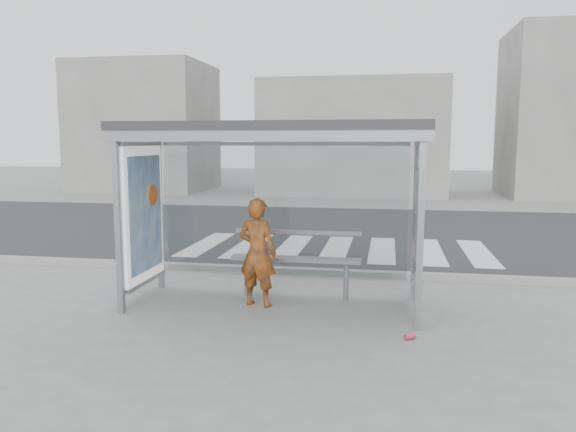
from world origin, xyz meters
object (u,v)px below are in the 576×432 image
at_px(bus_shelter, 248,168).
at_px(bench, 296,259).
at_px(soda_can, 410,337).
at_px(person, 258,252).

xyz_separation_m(bus_shelter, bench, (0.62, 0.43, -1.39)).
height_order(bus_shelter, soda_can, bus_shelter).
height_order(bus_shelter, bench, bus_shelter).
relative_size(bus_shelter, soda_can, 32.19).
xyz_separation_m(bus_shelter, soda_can, (2.26, -1.14, -1.95)).
bearing_deg(bus_shelter, soda_can, -26.78).
bearing_deg(person, soda_can, 166.38).
relative_size(bench, soda_can, 14.84).
distance_m(bus_shelter, person, 1.21).
bearing_deg(soda_can, bus_shelter, 153.22).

